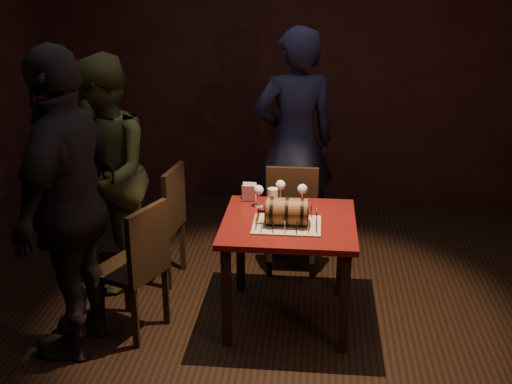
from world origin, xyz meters
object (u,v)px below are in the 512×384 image
pint_of_ale (273,199)px  person_left_front (69,205)px  chair_left_front (138,263)px  pub_table (289,235)px  barrel_cake (287,212)px  person_back (295,143)px  chair_back (292,212)px  chair_left_rear (163,217)px  wine_glass_right (302,190)px  wine_glass_mid (280,186)px  wine_glass_left (259,191)px  person_left_rear (104,175)px

pint_of_ale → person_left_front: size_ratio=0.08×
pint_of_ale → chair_left_front: (-0.86, -0.49, -0.30)m
pub_table → pint_of_ale: (-0.13, 0.21, 0.18)m
barrel_cake → person_back: 1.30m
pint_of_ale → chair_back: (0.12, 0.51, -0.30)m
pub_table → chair_left_rear: (-1.01, 0.52, -0.12)m
person_back → chair_back: bearing=73.1°
barrel_cake → pint_of_ale: barrel_cake is taller
wine_glass_right → person_left_front: (-1.41, -0.77, 0.12)m
chair_left_front → person_back: size_ratio=0.48×
wine_glass_right → person_back: bearing=96.0°
barrel_cake → wine_glass_mid: 0.47m
wine_glass_mid → chair_back: size_ratio=0.17×
chair_left_rear → person_back: size_ratio=0.48×
barrel_cake → pub_table: bearing=83.6°
wine_glass_left → pint_of_ale: wine_glass_left is taller
chair_back → person_back: 0.65m
person_back → person_left_front: 2.13m
person_back → pub_table: bearing=72.8°
person_left_front → person_left_rear: bearing=-168.8°
wine_glass_left → person_back: 0.99m
wine_glass_mid → person_left_rear: (-1.33, 0.03, 0.03)m
wine_glass_mid → pint_of_ale: (-0.04, -0.16, -0.04)m
chair_left_rear → person_left_front: 1.14m
person_back → wine_glass_right: bearing=78.0°
person_left_front → wine_glass_right: bearing=124.4°
chair_back → person_left_front: person_left_front is taller
person_back → person_left_rear: (-1.40, -0.80, -0.07)m
pub_table → wine_glass_mid: (-0.08, 0.37, 0.23)m
chair_left_front → person_left_front: 0.61m
pub_table → chair_left_front: chair_left_front is taller
pint_of_ale → wine_glass_right: bearing=22.3°
pub_table → wine_glass_left: size_ratio=5.59×
pint_of_ale → person_left_rear: person_left_rear is taller
wine_glass_right → person_left_front: size_ratio=0.08×
chair_left_rear → person_left_rear: person_left_rear is taller
wine_glass_left → person_left_rear: (-1.18, 0.16, 0.03)m
pub_table → wine_glass_right: 0.38m
chair_left_front → person_left_rear: 0.89m
chair_left_rear → wine_glass_left: bearing=-19.5°
person_left_rear → person_left_front: 0.88m
wine_glass_mid → person_back: 0.84m
pint_of_ale → wine_glass_mid: bearing=74.2°
chair_left_front → pub_table: bearing=15.8°
barrel_cake → wine_glass_right: barrel_cake is taller
wine_glass_right → person_back: person_back is taller
pub_table → barrel_cake: (-0.01, -0.09, 0.21)m
person_back → person_left_rear: person_back is taller
barrel_cake → wine_glass_right: 0.40m
wine_glass_left → person_left_rear: bearing=172.4°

